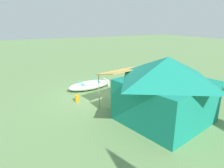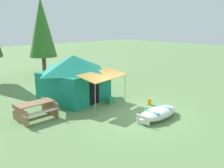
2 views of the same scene
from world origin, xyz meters
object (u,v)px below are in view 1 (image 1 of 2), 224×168
object	(u,v)px
picnic_table	(191,88)
canvas_cabin_tent	(166,88)
cooler_box	(117,106)
fuel_can	(77,98)
beached_rowboat	(89,85)

from	to	relation	value
picnic_table	canvas_cabin_tent	bearing A→B (deg)	22.99
canvas_cabin_tent	cooler_box	size ratio (longest dim) A/B	10.65
picnic_table	cooler_box	world-z (taller)	picnic_table
canvas_cabin_tent	fuel_can	size ratio (longest dim) A/B	14.11
picnic_table	fuel_can	bearing A→B (deg)	-21.71
canvas_cabin_tent	cooler_box	distance (m)	2.40
beached_rowboat	picnic_table	distance (m)	5.59
beached_rowboat	fuel_can	bearing A→B (deg)	50.80
picnic_table	fuel_can	xyz separation A→B (m)	(5.44, -2.16, -0.31)
canvas_cabin_tent	cooler_box	world-z (taller)	canvas_cabin_tent
beached_rowboat	cooler_box	bearing A→B (deg)	92.14
cooler_box	fuel_can	world-z (taller)	fuel_can
canvas_cabin_tent	picnic_table	bearing A→B (deg)	-157.01
beached_rowboat	fuel_can	xyz separation A→B (m)	(1.24, 1.52, -0.07)
fuel_can	canvas_cabin_tent	bearing A→B (deg)	125.80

